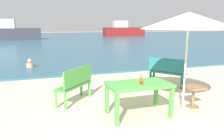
% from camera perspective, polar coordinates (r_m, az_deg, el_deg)
% --- Properties ---
extents(ground_plane, '(120.00, 120.00, 0.00)m').
position_cam_1_polar(ground_plane, '(4.61, 13.75, -14.63)').
color(ground_plane, beige).
extents(sea_water, '(120.00, 50.00, 0.08)m').
position_cam_1_polar(sea_water, '(33.60, -14.64, 8.08)').
color(sea_water, '#2D6075').
rests_on(sea_water, ground_plane).
extents(picnic_table_green, '(1.40, 0.80, 0.76)m').
position_cam_1_polar(picnic_table_green, '(4.87, 7.10, -4.71)').
color(picnic_table_green, '#4C9E47').
rests_on(picnic_table_green, ground_plane).
extents(beer_bottle_amber, '(0.07, 0.07, 0.26)m').
position_cam_1_polar(beer_bottle_amber, '(4.65, 7.67, -2.92)').
color(beer_bottle_amber, brown).
rests_on(beer_bottle_amber, picnic_table_green).
extents(patio_umbrella, '(2.10, 2.10, 2.30)m').
position_cam_1_polar(patio_umbrella, '(5.11, 19.57, 12.17)').
color(patio_umbrella, silver).
rests_on(patio_umbrella, ground_plane).
extents(side_table_wood, '(0.44, 0.44, 0.54)m').
position_cam_1_polar(side_table_wood, '(5.76, 20.72, -5.87)').
color(side_table_wood, olive).
rests_on(side_table_wood, ground_plane).
extents(bench_teal_center, '(1.00, 1.18, 0.95)m').
position_cam_1_polar(bench_teal_center, '(7.46, 14.24, -0.02)').
color(bench_teal_center, '#237275').
rests_on(bench_teal_center, ground_plane).
extents(bench_green_left, '(1.10, 1.11, 0.95)m').
position_cam_1_polar(bench_green_left, '(5.76, -9.55, -3.29)').
color(bench_green_left, '#4C9E47').
rests_on(bench_green_left, ground_plane).
extents(swimmer_person, '(0.34, 0.34, 0.41)m').
position_cam_1_polar(swimmer_person, '(10.79, -20.84, 1.52)').
color(swimmer_person, tan).
rests_on(swimmer_person, sea_water).
extents(boat_sailboat, '(7.28, 1.98, 2.65)m').
position_cam_1_polar(boat_sailboat, '(38.93, 3.01, 10.37)').
color(boat_sailboat, maroon).
rests_on(boat_sailboat, sea_water).
extents(boat_fishing_trawler, '(7.37, 2.01, 2.68)m').
position_cam_1_polar(boat_fishing_trawler, '(31.56, -25.21, 8.96)').
color(boat_fishing_trawler, '#38383F').
rests_on(boat_fishing_trawler, sea_water).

